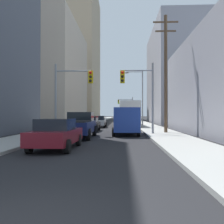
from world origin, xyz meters
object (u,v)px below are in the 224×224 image
(sedan_maroon, at_px, (56,134))
(traffic_signal_far_right, at_px, (126,105))
(sedan_black, at_px, (89,124))
(traffic_signal_near_left, at_px, (72,87))
(cargo_van_blue, at_px, (126,120))
(traffic_signal_near_right, at_px, (139,87))
(pickup_truck_navy, at_px, (79,125))
(sedan_silver, at_px, (98,121))
(city_bus, at_px, (128,113))

(sedan_maroon, bearing_deg, traffic_signal_far_right, 85.14)
(sedan_black, height_order, traffic_signal_near_left, traffic_signal_near_left)
(cargo_van_blue, height_order, traffic_signal_near_right, traffic_signal_near_right)
(cargo_van_blue, xyz_separation_m, sedan_maroon, (-3.55, -8.72, -0.52))
(cargo_van_blue, xyz_separation_m, traffic_signal_near_right, (1.10, -0.30, 2.71))
(pickup_truck_navy, xyz_separation_m, cargo_van_blue, (3.49, 2.73, 0.35))
(pickup_truck_navy, xyz_separation_m, sedan_silver, (0.03, 14.22, -0.16))
(cargo_van_blue, height_order, sedan_maroon, cargo_van_blue)
(traffic_signal_near_right, bearing_deg, cargo_van_blue, 164.73)
(traffic_signal_near_left, bearing_deg, traffic_signal_near_right, -0.00)
(sedan_silver, bearing_deg, pickup_truck_navy, -90.13)
(cargo_van_blue, distance_m, traffic_signal_near_left, 5.33)
(sedan_silver, distance_m, traffic_signal_far_right, 29.49)
(cargo_van_blue, relative_size, sedan_maroon, 1.24)
(city_bus, relative_size, cargo_van_blue, 2.19)
(traffic_signal_near_right, bearing_deg, city_bus, 92.07)
(city_bus, relative_size, traffic_signal_far_right, 1.93)
(sedan_black, bearing_deg, sedan_silver, 88.48)
(sedan_maroon, distance_m, traffic_signal_far_right, 49.51)
(city_bus, xyz_separation_m, traffic_signal_far_right, (0.06, 26.26, 2.11))
(pickup_truck_navy, height_order, traffic_signal_far_right, traffic_signal_far_right)
(city_bus, height_order, sedan_black, city_bus)
(sedan_silver, xyz_separation_m, traffic_signal_near_right, (4.55, -11.78, 3.22))
(cargo_van_blue, distance_m, sedan_black, 5.51)
(sedan_black, bearing_deg, city_bus, 67.44)
(sedan_black, height_order, traffic_signal_far_right, traffic_signal_far_right)
(traffic_signal_near_left, height_order, traffic_signal_near_right, same)
(cargo_van_blue, relative_size, traffic_signal_near_left, 0.88)
(cargo_van_blue, bearing_deg, sedan_silver, 106.73)
(sedan_black, xyz_separation_m, sedan_silver, (0.20, 7.40, 0.00))
(traffic_signal_near_left, xyz_separation_m, traffic_signal_far_right, (5.20, 40.80, 0.03))
(sedan_maroon, bearing_deg, cargo_van_blue, 67.85)
(pickup_truck_navy, bearing_deg, traffic_signal_near_left, 113.90)
(cargo_van_blue, distance_m, sedan_maroon, 9.43)
(pickup_truck_navy, height_order, cargo_van_blue, cargo_van_blue)
(traffic_signal_near_right, xyz_separation_m, traffic_signal_far_right, (-0.46, 40.81, 0.05))
(sedan_maroon, xyz_separation_m, sedan_silver, (0.10, 20.21, 0.00))
(city_bus, distance_m, traffic_signal_near_left, 15.57)
(cargo_van_blue, xyz_separation_m, sedan_silver, (-3.45, 11.49, -0.52))
(cargo_van_blue, bearing_deg, pickup_truck_navy, -141.93)
(sedan_maroon, xyz_separation_m, traffic_signal_near_left, (-1.01, 8.42, 3.25))
(sedan_maroon, xyz_separation_m, traffic_signal_far_right, (4.18, 49.23, 3.27))
(traffic_signal_far_right, bearing_deg, traffic_signal_near_right, -89.35)
(sedan_silver, bearing_deg, cargo_van_blue, -73.27)
(sedan_silver, relative_size, traffic_signal_far_right, 0.70)
(pickup_truck_navy, relative_size, sedan_maroon, 1.27)
(traffic_signal_near_right, bearing_deg, sedan_maroon, -118.88)
(city_bus, distance_m, traffic_signal_far_right, 26.34)
(sedan_silver, height_order, traffic_signal_far_right, traffic_signal_far_right)
(traffic_signal_near_left, distance_m, traffic_signal_far_right, 41.13)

